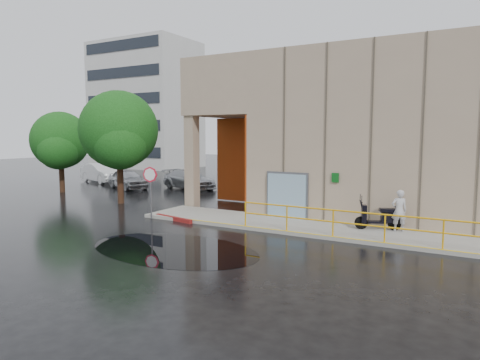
% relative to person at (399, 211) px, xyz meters
% --- Properties ---
extents(ground, '(120.00, 120.00, 0.00)m').
position_rel_person_xyz_m(ground, '(-5.34, -5.24, -0.99)').
color(ground, black).
rests_on(ground, ground).
extents(sidewalk, '(20.00, 3.00, 0.15)m').
position_rel_person_xyz_m(sidewalk, '(-1.34, -0.74, -0.91)').
color(sidewalk, gray).
rests_on(sidewalk, ground).
extents(building, '(20.00, 10.17, 8.00)m').
position_rel_person_xyz_m(building, '(-0.24, 5.75, 3.22)').
color(building, tan).
rests_on(building, ground).
extents(guardrail, '(9.56, 0.06, 1.03)m').
position_rel_person_xyz_m(guardrail, '(-1.09, -2.09, -0.31)').
color(guardrail, '#F7B00D').
rests_on(guardrail, sidewalk).
extents(distant_building, '(12.00, 8.08, 15.00)m').
position_rel_person_xyz_m(distant_building, '(-33.34, 22.74, 6.52)').
color(distant_building, '#B8B8B4').
rests_on(distant_building, ground).
extents(person, '(0.72, 0.63, 1.67)m').
position_rel_person_xyz_m(person, '(0.00, 0.00, 0.00)').
color(person, '#B5B5BA').
rests_on(person, sidewalk).
extents(scooter, '(1.87, 1.19, 1.41)m').
position_rel_person_xyz_m(scooter, '(-0.77, -0.10, -0.03)').
color(scooter, black).
rests_on(scooter, sidewalk).
extents(stop_sign, '(0.74, 0.20, 2.49)m').
position_rel_person_xyz_m(stop_sign, '(-10.84, -2.33, 0.84)').
color(stop_sign, '#5B5B5F').
rests_on(stop_sign, ground).
extents(red_curb, '(2.39, 0.65, 0.18)m').
position_rel_person_xyz_m(red_curb, '(-9.65, -2.14, -0.90)').
color(red_curb, maroon).
rests_on(red_curb, ground).
extents(puddle, '(6.70, 4.26, 0.01)m').
position_rel_person_xyz_m(puddle, '(-6.51, -6.13, -0.98)').
color(puddle, black).
rests_on(puddle, ground).
extents(car_a, '(4.50, 3.14, 1.42)m').
position_rel_person_xyz_m(car_a, '(-20.00, 5.58, -0.27)').
color(car_a, '#B3B5BA').
rests_on(car_a, ground).
extents(car_b, '(5.15, 3.06, 1.60)m').
position_rel_person_xyz_m(car_b, '(-24.90, 7.61, -0.18)').
color(car_b, silver).
rests_on(car_b, ground).
extents(car_c, '(5.04, 3.03, 1.37)m').
position_rel_person_xyz_m(car_c, '(-16.01, 7.81, -0.30)').
color(car_c, '#B1B3B8').
rests_on(car_c, ground).
extents(tree_near, '(4.48, 4.48, 6.51)m').
position_rel_person_xyz_m(tree_near, '(-15.34, 0.23, 3.11)').
color(tree_near, black).
rests_on(tree_near, ground).
extents(tree_far, '(3.92, 3.94, 5.57)m').
position_rel_person_xyz_m(tree_far, '(-22.44, 1.75, 2.47)').
color(tree_far, black).
rests_on(tree_far, ground).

